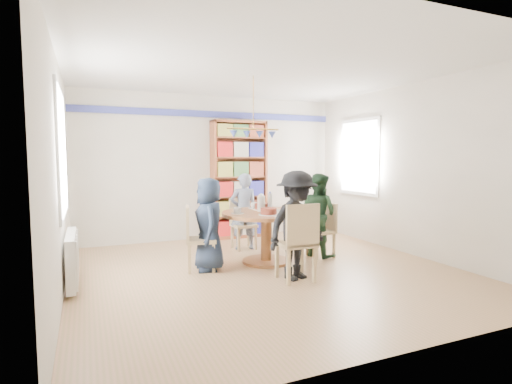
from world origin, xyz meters
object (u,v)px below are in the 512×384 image
dining_table (266,225)px  person_right (318,215)px  person_near (297,225)px  chair_near (299,239)px  bookshelf (239,181)px  person_far (244,211)px  person_left (209,224)px  radiator (72,258)px  chair_right (325,227)px  chair_left (195,235)px  chair_far (242,221)px

dining_table → person_right: bearing=3.1°
person_near → chair_near: bearing=-123.8°
dining_table → bookshelf: size_ratio=0.58×
dining_table → person_far: 0.94m
dining_table → person_left: size_ratio=1.02×
radiator → chair_right: size_ratio=1.20×
person_left → chair_left: bearing=-94.3°
bookshelf → person_far: bearing=-106.3°
radiator → person_left: size_ratio=0.79×
dining_table → person_right: size_ratio=1.00×
bookshelf → chair_far: bearing=-107.6°
chair_far → person_far: (0.00, -0.07, 0.17)m
chair_right → person_right: size_ratio=0.65×
chair_right → chair_near: 1.41m
person_far → bookshelf: bookshelf is taller
chair_left → chair_near: (1.04, -0.99, 0.05)m
radiator → person_far: bearing=22.2°
person_far → radiator: bearing=31.9°
bookshelf → person_right: bearing=-71.9°
chair_far → person_right: person_right is taller
person_right → person_near: (-0.89, -0.92, 0.04)m
person_far → chair_near: bearing=98.8°
chair_left → person_far: person_far is taller
chair_right → chair_far: chair_far is taller
dining_table → bookshelf: (0.30, 1.92, 0.54)m
dining_table → chair_left: size_ratio=1.47×
dining_table → person_near: size_ratio=0.94×
chair_right → radiator: bearing=-178.3°
chair_right → dining_table: bearing=179.2°
chair_far → chair_right: bearing=-46.2°
chair_right → chair_far: 1.42m
chair_far → person_left: bearing=-130.3°
chair_left → person_far: bearing=41.1°
dining_table → person_right: 0.92m
person_far → bookshelf: (0.29, 0.98, 0.46)m
chair_left → person_right: (1.97, 0.05, 0.16)m
person_far → person_near: (0.01, -1.81, 0.05)m
chair_far → bookshelf: 1.14m
radiator → chair_far: (2.60, 1.13, 0.12)m
chair_near → person_far: person_far is taller
dining_table → chair_left: 1.06m
radiator → dining_table: size_ratio=0.77×
person_right → bookshelf: size_ratio=0.58×
dining_table → person_near: (0.02, -0.87, 0.13)m
dining_table → person_near: person_near is taller
dining_table → bookshelf: 2.02m
chair_far → dining_table: bearing=-90.7°
chair_left → person_far: 1.43m
radiator → dining_table: bearing=2.7°
person_right → bookshelf: bookshelf is taller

